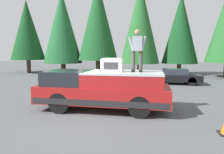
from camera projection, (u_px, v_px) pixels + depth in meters
name	position (u px, v px, depth m)	size (l,w,h in m)	color
ground_plane	(97.00, 112.00, 8.42)	(90.00, 90.00, 0.00)	#4C4F51
pickup_truck	(103.00, 89.00, 8.70)	(2.01, 5.54, 1.65)	maroon
compressor_unit	(112.00, 65.00, 8.34)	(0.65, 0.84, 0.56)	white
person_on_truck_bed	(137.00, 49.00, 8.19)	(0.29, 0.72, 1.69)	#423D38
parked_car_black	(173.00, 76.00, 15.90)	(1.64, 4.10, 1.16)	black
conifer_left	(181.00, 29.00, 22.11)	(3.85, 3.85, 8.70)	#4C3826
conifer_center_left	(140.00, 23.00, 21.69)	(4.17, 4.17, 9.75)	#4C3826
conifer_center_right	(98.00, 21.00, 23.09)	(4.52, 4.52, 10.44)	#4C3826
conifer_right	(62.00, 27.00, 23.92)	(4.54, 4.54, 9.53)	#4C3826
conifer_far_right	(27.00, 30.00, 24.40)	(3.97, 3.97, 8.61)	#4C3826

